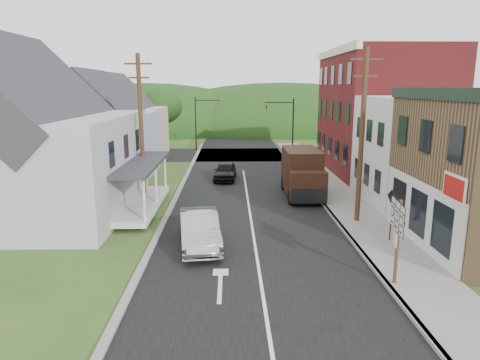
{
  "coord_description": "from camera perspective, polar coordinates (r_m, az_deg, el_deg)",
  "views": [
    {
      "loc": [
        -1.1,
        -18.08,
        7.08
      ],
      "look_at": [
        -0.59,
        4.22,
        2.2
      ],
      "focal_mm": 32.0,
      "sensor_mm": 36.0,
      "label": 1
    }
  ],
  "objects": [
    {
      "name": "traffic_signal_right",
      "position": [
        42.06,
        6.13,
        7.74
      ],
      "size": [
        2.87,
        0.2,
        6.0
      ],
      "color": "black",
      "rests_on": "ground"
    },
    {
      "name": "house_cream",
      "position": [
        45.42,
        -14.67,
        7.66
      ],
      "size": [
        7.14,
        8.16,
        7.28
      ],
      "color": "#B8A78E",
      "rests_on": "ground"
    },
    {
      "name": "utility_pole_right",
      "position": [
        22.73,
        15.93,
        5.75
      ],
      "size": [
        1.6,
        0.26,
        9.0
      ],
      "color": "#472D19",
      "rests_on": "ground"
    },
    {
      "name": "delivery_van",
      "position": [
        28.19,
        8.33,
        0.9
      ],
      "size": [
        2.33,
        5.51,
        3.06
      ],
      "rotation": [
        0.0,
        0.0,
        -0.01
      ],
      "color": "black",
      "rests_on": "ground"
    },
    {
      "name": "utility_pole_left",
      "position": [
        26.74,
        -13.04,
        6.83
      ],
      "size": [
        1.6,
        0.26,
        9.0
      ],
      "color": "#472D19",
      "rests_on": "ground"
    },
    {
      "name": "warning_sign",
      "position": [
        20.62,
        19.54,
        -3.52
      ],
      "size": [
        0.16,
        0.66,
        2.42
      ],
      "rotation": [
        0.0,
        0.0,
        0.18
      ],
      "color": "black",
      "rests_on": "sidewalk_right"
    },
    {
      "name": "tree_left_d",
      "position": [
        50.75,
        -10.41,
        9.66
      ],
      "size": [
        4.8,
        4.8,
        6.94
      ],
      "color": "#382616",
      "rests_on": "ground"
    },
    {
      "name": "cross_road",
      "position": [
        45.65,
        0.09,
        3.41
      ],
      "size": [
        60.0,
        9.0,
        0.02
      ],
      "primitive_type": "cube",
      "color": "black",
      "rests_on": "ground"
    },
    {
      "name": "traffic_signal_left",
      "position": [
        48.8,
        -5.12,
        8.38
      ],
      "size": [
        2.87,
        0.2,
        6.0
      ],
      "color": "black",
      "rests_on": "ground"
    },
    {
      "name": "house_blue",
      "position": [
        36.61,
        -17.1,
        6.49
      ],
      "size": [
        7.14,
        8.16,
        7.28
      ],
      "color": "#94A7CA",
      "rests_on": "ground"
    },
    {
      "name": "forested_ridge",
      "position": [
        73.43,
        -0.44,
        6.8
      ],
      "size": [
        90.0,
        30.0,
        16.0
      ],
      "primitive_type": "ellipsoid",
      "color": "black",
      "rests_on": "ground"
    },
    {
      "name": "dark_sedan",
      "position": [
        33.11,
        -2.0,
        1.19
      ],
      "size": [
        1.88,
        4.11,
        1.37
      ],
      "primitive_type": "imported",
      "rotation": [
        0.0,
        0.0,
        -0.07
      ],
      "color": "black",
      "rests_on": "ground"
    },
    {
      "name": "road",
      "position": [
        28.98,
        0.91,
        -1.8
      ],
      "size": [
        9.0,
        90.0,
        0.02
      ],
      "primitive_type": "cube",
      "color": "black",
      "rests_on": "ground"
    },
    {
      "name": "silver_sedan",
      "position": [
        19.41,
        -5.42,
        -6.63
      ],
      "size": [
        2.28,
        4.96,
        1.57
      ],
      "primitive_type": "imported",
      "rotation": [
        0.0,
        0.0,
        0.13
      ],
      "color": "#A1A0A5",
      "rests_on": "ground"
    },
    {
      "name": "curb_right",
      "position": [
        27.59,
        10.57,
        -2.58
      ],
      "size": [
        0.2,
        55.0,
        0.15
      ],
      "primitive_type": "cube",
      "color": "slate",
      "rests_on": "ground"
    },
    {
      "name": "storefront_red",
      "position": [
        37.27,
        18.34,
        8.52
      ],
      "size": [
        8.0,
        12.0,
        10.0
      ],
      "primitive_type": "cube",
      "color": "maroon",
      "rests_on": "ground"
    },
    {
      "name": "storefront_white",
      "position": [
        28.69,
        24.37,
        3.57
      ],
      "size": [
        8.0,
        7.0,
        6.5
      ],
      "primitive_type": "cube",
      "color": "silver",
      "rests_on": "ground"
    },
    {
      "name": "tree_left_c",
      "position": [
        42.09,
        -26.86,
        9.48
      ],
      "size": [
        5.8,
        5.8,
        8.41
      ],
      "color": "#382616",
      "rests_on": "ground"
    },
    {
      "name": "route_sign_cluster",
      "position": [
        16.1,
        20.23,
        -6.26
      ],
      "size": [
        0.29,
        1.76,
        3.09
      ],
      "rotation": [
        0.0,
        0.0,
        -0.13
      ],
      "color": "#472D19",
      "rests_on": "sidewalk_right"
    },
    {
      "name": "sidewalk_right",
      "position": [
        27.9,
        13.29,
        -2.54
      ],
      "size": [
        2.8,
        55.0,
        0.15
      ],
      "primitive_type": "cube",
      "color": "slate",
      "rests_on": "ground"
    },
    {
      "name": "curb_left",
      "position": [
        27.24,
        -8.76,
        -2.74
      ],
      "size": [
        0.3,
        55.0,
        0.12
      ],
      "primitive_type": "cube",
      "color": "slate",
      "rests_on": "ground"
    },
    {
      "name": "tree_left_b",
      "position": [
        34.1,
        -29.34,
        7.08
      ],
      "size": [
        4.8,
        4.8,
        6.94
      ],
      "color": "#382616",
      "rests_on": "ground"
    },
    {
      "name": "house_gray",
      "position": [
        26.59,
        -25.6,
        4.99
      ],
      "size": [
        10.2,
        12.24,
        8.35
      ],
      "color": "#A7A9AC",
      "rests_on": "ground"
    },
    {
      "name": "ground",
      "position": [
        19.45,
        2.06,
        -9.01
      ],
      "size": [
        120.0,
        120.0,
        0.0
      ],
      "primitive_type": "plane",
      "color": "#2D4719",
      "rests_on": "ground"
    }
  ]
}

